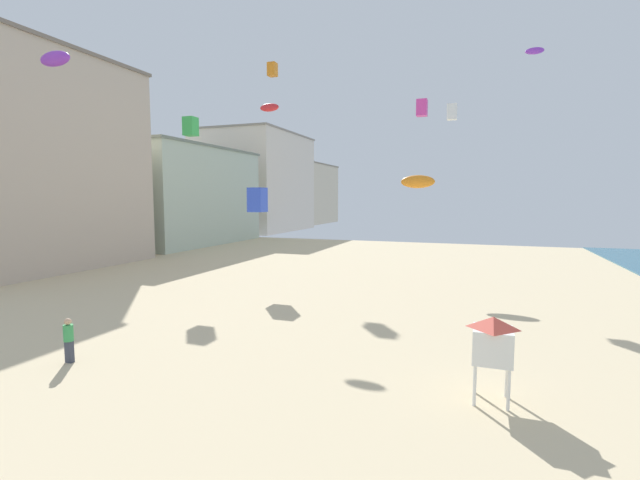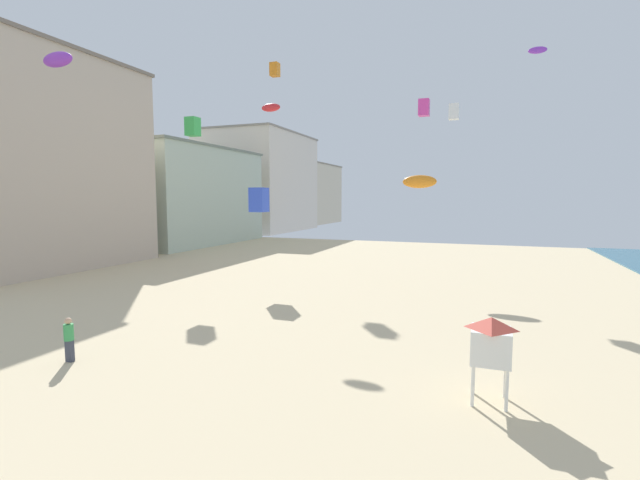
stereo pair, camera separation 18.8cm
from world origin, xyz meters
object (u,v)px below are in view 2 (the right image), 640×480
Objects in this scene: kite_green_box at (193,127)px; kite_magenta_box at (424,108)px; kite_purple_parafoil at (58,60)px; lifeguard_stand at (491,341)px; kite_white_box at (454,112)px; kite_flyer at (69,337)px; kite_red_parafoil at (271,108)px; kite_orange_box at (275,70)px; kite_orange_parafoil at (420,182)px; kite_blue_box at (259,200)px; kite_purple_parafoil_2 at (538,50)px.

kite_green_box is 17.46m from kite_magenta_box.
kite_magenta_box is at bearing 37.46° from kite_purple_parafoil.
lifeguard_stand is 1.13× the size of kite_purple_parafoil.
kite_white_box is at bearing 12.09° from kite_green_box.
kite_green_box is (-6.79, 16.85, 10.42)m from kite_flyer.
kite_orange_box is (-6.11, 13.01, 6.43)m from kite_red_parafoil.
kite_white_box is at bearing 30.62° from kite_purple_parafoil.
kite_flyer is 14.53m from lifeguard_stand.
kite_orange_box is (-19.63, 25.84, 16.42)m from lifeguard_stand.
kite_green_box is 1.14× the size of kite_magenta_box.
kite_orange_parafoil is 1.04× the size of kite_purple_parafoil.
kite_magenta_box is at bearing -147.97° from kite_flyer.
kite_purple_parafoil is 1.79× the size of kite_orange_box.
lifeguard_stand is (14.37, 1.96, 0.92)m from kite_flyer.
kite_orange_box is at bearing -114.55° from kite_flyer.
kite_magenta_box is (-0.19, 2.89, 5.60)m from kite_orange_parafoil.
kite_flyer is at bearing -88.06° from kite_blue_box.
kite_white_box is 0.78× the size of kite_purple_parafoil_2.
kite_purple_parafoil_2 is (16.60, 12.17, 5.40)m from kite_red_parafoil.
kite_green_box is at bearing 168.34° from kite_blue_box.
kite_orange_parafoil is 20.27m from kite_orange_box.
kite_orange_parafoil is 5.32m from kite_white_box.
kite_white_box reaches higher than lifeguard_stand.
kite_orange_parafoil is at bearing 31.38° from kite_purple_parafoil.
kite_flyer is 0.98× the size of kite_blue_box.
kite_green_box is at bearing -97.95° from kite_orange_box.
kite_purple_parafoil is at bearing -148.62° from kite_orange_parafoil.
kite_flyer is 0.64× the size of lifeguard_stand.
kite_orange_box is at bearing 161.50° from kite_magenta_box.
lifeguard_stand is 21.55m from kite_white_box.
kite_orange_box reaches higher than lifeguard_stand.
kite_purple_parafoil is at bearing -102.62° from kite_orange_box.
kite_purple_parafoil_2 is at bearing 34.80° from kite_purple_parafoil.
kite_red_parafoil is 12.66m from kite_purple_parafoil.
kite_green_box reaches higher than kite_flyer.
kite_purple_parafoil is at bearing 158.00° from lifeguard_stand.
lifeguard_stand is 20.57m from kite_blue_box.
kite_purple_parafoil_2 is (17.98, 11.39, 11.37)m from kite_blue_box.
lifeguard_stand is at bearing -42.40° from kite_blue_box.
kite_magenta_box reaches higher than kite_flyer.
kite_green_box is (-18.65, -4.00, -0.57)m from kite_white_box.
kite_red_parafoil is (-13.52, 12.82, 9.99)m from lifeguard_stand.
kite_magenta_box is 0.97× the size of kite_orange_box.
lifeguard_stand is 1.09× the size of kite_orange_parafoil.
lifeguard_stand is 1.53× the size of kite_blue_box.
kite_white_box is 0.79× the size of kite_red_parafoil.
kite_red_parafoil reaches higher than kite_orange_parafoil.
kite_white_box is (2.12, 0.90, 4.79)m from kite_orange_parafoil.
kite_red_parafoil is (-11.01, -6.07, -0.09)m from kite_white_box.
kite_purple_parafoil is 20.61m from kite_orange_box.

